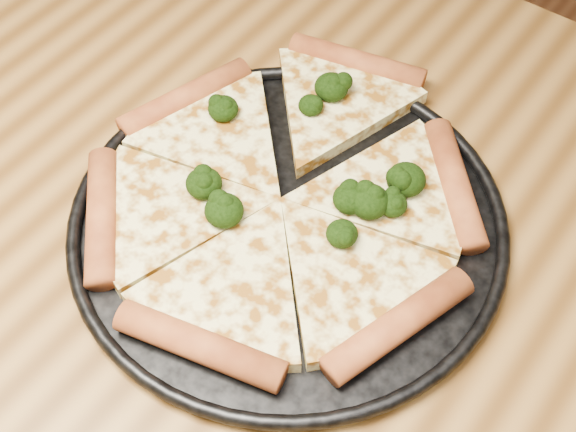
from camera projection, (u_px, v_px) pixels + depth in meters
The scene contains 4 objects.
dining_table at pixel (205, 342), 0.69m from camera, with size 1.20×0.90×0.75m.
pizza_pan at pixel (288, 222), 0.64m from camera, with size 0.34×0.34×0.02m.
pizza at pixel (283, 195), 0.65m from camera, with size 0.33×0.36×0.02m.
broccoli_florets at pixel (315, 172), 0.65m from camera, with size 0.19×0.19×0.02m.
Camera 1 is at (0.25, -0.23, 1.28)m, focal length 51.21 mm.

